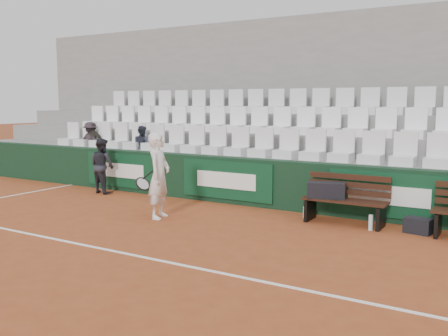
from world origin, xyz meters
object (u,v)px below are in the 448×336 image
spectator_b (93,126)px  spectator_c (142,128)px  tennis_player (159,176)px  water_bottle_far (371,223)px  bench_left (344,212)px  ball_kid (102,166)px  sports_bag_ground (418,226)px  water_bottle_near (305,212)px  sports_bag_left (326,190)px  spectator_a (90,126)px

spectator_b → spectator_c: 1.72m
tennis_player → water_bottle_far: bearing=16.8°
spectator_b → bench_left: bearing=158.5°
ball_kid → spectator_b: bearing=-29.5°
tennis_player → sports_bag_ground: bearing=16.7°
water_bottle_near → sports_bag_left: bearing=-13.4°
spectator_a → bench_left: bearing=164.6°
bench_left → sports_bag_ground: (1.26, 0.02, -0.09)m
bench_left → spectator_b: bearing=171.3°
spectator_b → water_bottle_far: bearing=157.7°
sports_bag_ground → water_bottle_near: bearing=178.2°
water_bottle_near → spectator_c: bearing=167.8°
water_bottle_far → ball_kid: ball_kid is taller
water_bottle_far → spectator_a: spectator_a is taller
bench_left → ball_kid: 6.01m
water_bottle_near → ball_kid: (-5.20, -0.01, 0.55)m
water_bottle_near → water_bottle_far: bearing=-11.9°
sports_bag_left → water_bottle_near: size_ratio=2.99×
sports_bag_left → tennis_player: size_ratio=0.41×
tennis_player → spectator_b: spectator_b is taller
ball_kid → sports_bag_left: bearing=-172.5°
tennis_player → spectator_b: size_ratio=1.50×
sports_bag_left → water_bottle_near: sports_bag_left is taller
sports_bag_ground → water_bottle_far: (-0.73, -0.21, 0.00)m
spectator_b → spectator_c: spectator_b is taller
tennis_player → bench_left: bearing=22.5°
water_bottle_near → bench_left: bearing=-5.7°
ball_kid → spectator_a: size_ratio=1.20×
tennis_player → spectator_c: bearing=135.2°
water_bottle_far → spectator_c: 6.44m
sports_bag_left → water_bottle_near: 0.67m
tennis_player → ball_kid: tennis_player is taller
tennis_player → spectator_c: size_ratio=1.55×
spectator_a → spectator_c: size_ratio=1.06×
bench_left → spectator_b: spectator_b is taller
spectator_a → sports_bag_left: bearing=164.0°
sports_bag_ground → water_bottle_near: size_ratio=1.92×
sports_bag_left → spectator_c: bearing=167.7°
tennis_player → ball_kid: bearing=154.0°
sports_bag_ground → water_bottle_far: bearing=-163.7°
water_bottle_near → spectator_a: size_ratio=0.20×
sports_bag_left → spectator_c: size_ratio=0.64×
sports_bag_ground → spectator_a: (-8.70, 1.11, 1.42)m
sports_bag_ground → bench_left: bearing=-179.3°
bench_left → water_bottle_near: bearing=174.3°
sports_bag_ground → spectator_b: 8.79m
bench_left → sports_bag_left: (-0.34, -0.03, 0.37)m
sports_bag_left → spectator_c: spectator_c is taller
sports_bag_left → water_bottle_far: bearing=-11.1°
water_bottle_near → tennis_player: size_ratio=0.14×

